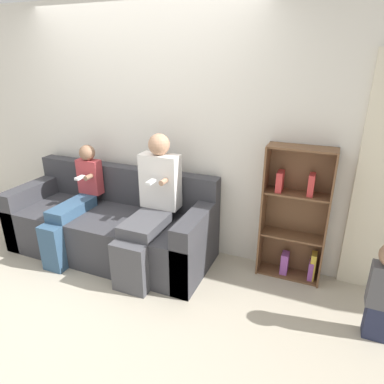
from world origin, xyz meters
name	(u,v)px	position (x,y,z in m)	size (l,w,h in m)	color
ground_plane	(101,282)	(0.00, 0.00, 0.00)	(14.00, 14.00, 0.00)	#B2A893
back_wall	(145,131)	(0.00, 0.97, 1.27)	(10.00, 0.06, 2.55)	silver
couch	(111,227)	(-0.21, 0.51, 0.30)	(2.19, 0.84, 0.89)	#38383D
adult_seated	(150,205)	(0.34, 0.42, 0.69)	(0.39, 0.80, 1.33)	#47474C
child_seated	(74,204)	(-0.55, 0.37, 0.57)	(0.26, 0.81, 1.13)	#335170
toddler_standing	(384,289)	(2.36, 0.25, 0.44)	(0.22, 0.18, 0.81)	#232842
bookshelf	(296,217)	(1.64, 0.85, 0.61)	(0.59, 0.24, 1.29)	brown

